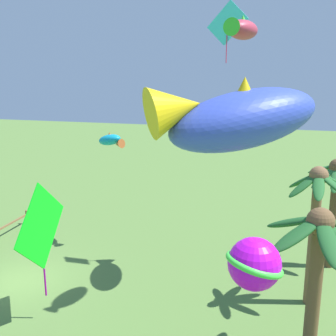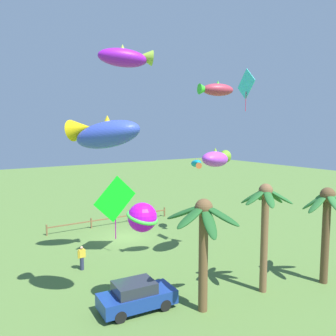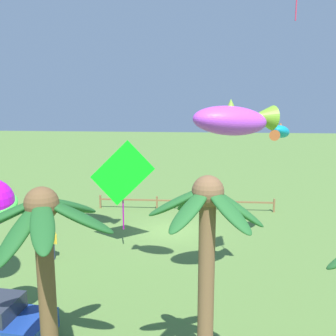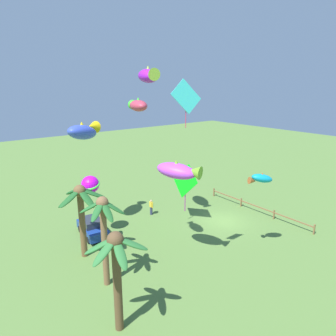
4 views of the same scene
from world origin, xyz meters
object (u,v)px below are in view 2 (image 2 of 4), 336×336
Objects in this scene: palm_tree_0 at (327,214)px; kite_fish_7 at (216,158)px; palm_tree_1 at (204,228)px; kite_fish_6 at (126,57)px; kite_fish_5 at (216,89)px; kite_ball_4 at (142,217)px; spectator_0 at (82,258)px; kite_fish_0 at (196,164)px; kite_diamond_2 at (246,85)px; parked_car_0 at (136,296)px; kite_diamond_3 at (115,200)px; palm_tree_2 at (265,214)px; kite_fish_1 at (104,133)px.

palm_tree_0 is 7.74m from kite_fish_7.
kite_fish_6 is at bearing -84.14° from palm_tree_1.
kite_fish_6 is (4.08, -3.70, 2.02)m from kite_fish_5.
palm_tree_1 is 2.45× the size of kite_fish_5.
kite_ball_4 is 0.65× the size of kite_fish_7.
kite_fish_0 is (-11.15, -2.09, 5.40)m from spectator_0.
kite_fish_7 reaches higher than palm_tree_0.
kite_diamond_2 is at bearing 156.54° from spectator_0.
palm_tree_1 reaches higher than kite_ball_4.
parked_car_0 is 9.35m from kite_diamond_3.
kite_diamond_2 reaches higher than kite_ball_4.
kite_fish_0 is 6.26m from kite_fish_7.
palm_tree_0 is at bearing 136.36° from kite_fish_5.
palm_tree_0 is at bearing 169.77° from palm_tree_1.
kite_fish_5 is at bearing -168.34° from kite_ball_4.
kite_ball_4 is (10.57, -3.35, 0.62)m from palm_tree_0.
palm_tree_0 is 2.57× the size of kite_ball_4.
palm_tree_2 is 6.02m from kite_fish_7.
kite_fish_1 reaches higher than kite_fish_0.
kite_fish_7 reaches higher than kite_fish_0.
kite_fish_1 is (12.14, 8.24, 2.79)m from kite_fish_0.
kite_fish_0 is 13.64m from kite_ball_4.
kite_diamond_3 is 1.29× the size of kite_fish_6.
spectator_0 is 0.44× the size of kite_fish_6.
kite_diamond_3 is 1.99× the size of kite_fish_5.
kite_ball_4 is at bearing 40.17° from kite_fish_0.
kite_fish_1 reaches higher than kite_diamond_3.
kite_fish_7 is (-5.26, -5.06, 2.86)m from palm_tree_1.
parked_car_0 is at bearing 12.55° from kite_diamond_2.
kite_diamond_2 is (-6.99, -4.11, 7.84)m from palm_tree_1.
palm_tree_1 is at bearing 53.21° from kite_fish_0.
kite_ball_4 is 0.96× the size of kite_fish_5.
kite_fish_7 reaches higher than palm_tree_2.
kite_fish_0 reaches higher than spectator_0.
kite_diamond_3 is at bearing -108.81° from parked_car_0.
kite_diamond_3 is (7.89, 0.40, -2.20)m from kite_fish_0.
kite_fish_5 is (-3.32, 7.16, 7.53)m from kite_diamond_3.
kite_fish_5 is (-3.39, -3.08, 7.23)m from palm_tree_1.
kite_fish_0 is at bearing -89.02° from palm_tree_0.
palm_tree_0 is at bearing 113.90° from kite_fish_7.
parked_car_0 is at bearing -17.37° from palm_tree_0.
kite_fish_6 is at bearing 77.65° from kite_diamond_3.
kite_fish_1 is (12.35, -3.86, 4.81)m from palm_tree_0.
kite_fish_0 is (0.21, -12.10, 2.02)m from palm_tree_0.
kite_fish_6 reaches higher than kite_diamond_2.
parked_car_0 is 12.47m from kite_fish_5.
kite_fish_7 is (2.89, -6.53, 2.98)m from palm_tree_0.
palm_tree_1 is at bearing 144.87° from parked_car_0.
palm_tree_0 is at bearing 137.02° from kite_fish_6.
parked_car_0 is 8.39m from kite_fish_1.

